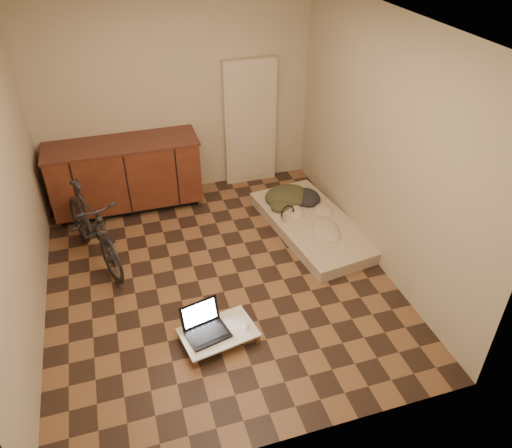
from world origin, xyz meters
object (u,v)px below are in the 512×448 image
object	(u,v)px
lap_desk	(218,333)
laptop	(205,327)
bicycle	(91,223)
futon	(313,225)

from	to	relation	value
lap_desk	laptop	size ratio (longest dim) A/B	1.69
lap_desk	laptop	bearing A→B (deg)	150.59
bicycle	laptop	size ratio (longest dim) A/B	3.43
futon	laptop	bearing A→B (deg)	-148.15
bicycle	futon	bearing A→B (deg)	-24.10
futon	lap_desk	distance (m)	2.04
futon	bicycle	bearing A→B (deg)	167.69
bicycle	laptop	world-z (taller)	bicycle
bicycle	lap_desk	bearing A→B (deg)	-77.19
bicycle	lap_desk	distance (m)	1.90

